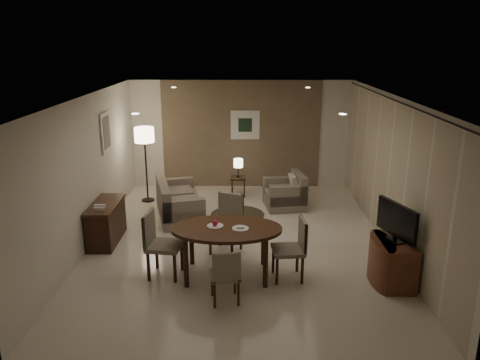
{
  "coord_description": "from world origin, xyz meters",
  "views": [
    {
      "loc": [
        0.07,
        -8.08,
        3.65
      ],
      "look_at": [
        0.0,
        0.2,
        1.15
      ],
      "focal_mm": 35.0,
      "sensor_mm": 36.0,
      "label": 1
    }
  ],
  "objects_px": {
    "chair_left": "(165,245)",
    "floor_lamp": "(146,165)",
    "chair_near": "(225,274)",
    "side_table": "(238,186)",
    "console_desk": "(106,223)",
    "armchair": "(285,191)",
    "tv_cabinet": "(394,261)",
    "sofa": "(179,199)",
    "dining_table": "(227,252)",
    "chair_right": "(288,249)",
    "chair_far": "(226,225)"
  },
  "relations": [
    {
      "from": "chair_left",
      "to": "floor_lamp",
      "type": "relative_size",
      "value": 0.61
    },
    {
      "from": "chair_near",
      "to": "side_table",
      "type": "xyz_separation_m",
      "value": [
        0.13,
        4.77,
        -0.19
      ]
    },
    {
      "from": "console_desk",
      "to": "chair_left",
      "type": "height_order",
      "value": "chair_left"
    },
    {
      "from": "console_desk",
      "to": "armchair",
      "type": "height_order",
      "value": "armchair"
    },
    {
      "from": "tv_cabinet",
      "to": "floor_lamp",
      "type": "bearing_deg",
      "value": 140.32
    },
    {
      "from": "sofa",
      "to": "armchair",
      "type": "height_order",
      "value": "sofa"
    },
    {
      "from": "dining_table",
      "to": "sofa",
      "type": "height_order",
      "value": "dining_table"
    },
    {
      "from": "chair_left",
      "to": "chair_right",
      "type": "bearing_deg",
      "value": -84.79
    },
    {
      "from": "floor_lamp",
      "to": "side_table",
      "type": "bearing_deg",
      "value": 10.43
    },
    {
      "from": "console_desk",
      "to": "armchair",
      "type": "bearing_deg",
      "value": 28.51
    },
    {
      "from": "chair_far",
      "to": "armchair",
      "type": "distance_m",
      "value": 2.64
    },
    {
      "from": "dining_table",
      "to": "floor_lamp",
      "type": "height_order",
      "value": "floor_lamp"
    },
    {
      "from": "chair_right",
      "to": "tv_cabinet",
      "type": "bearing_deg",
      "value": 80.85
    },
    {
      "from": "tv_cabinet",
      "to": "chair_right",
      "type": "relative_size",
      "value": 0.91
    },
    {
      "from": "tv_cabinet",
      "to": "dining_table",
      "type": "bearing_deg",
      "value": 175.53
    },
    {
      "from": "console_desk",
      "to": "dining_table",
      "type": "xyz_separation_m",
      "value": [
        2.29,
        -1.3,
        0.04
      ]
    },
    {
      "from": "tv_cabinet",
      "to": "chair_near",
      "type": "distance_m",
      "value": 2.66
    },
    {
      "from": "armchair",
      "to": "side_table",
      "type": "distance_m",
      "value": 1.33
    },
    {
      "from": "chair_left",
      "to": "armchair",
      "type": "xyz_separation_m",
      "value": [
        2.17,
        3.2,
        -0.14
      ]
    },
    {
      "from": "dining_table",
      "to": "chair_near",
      "type": "distance_m",
      "value": 0.78
    },
    {
      "from": "chair_near",
      "to": "chair_far",
      "type": "distance_m",
      "value": 1.63
    },
    {
      "from": "chair_near",
      "to": "sofa",
      "type": "xyz_separation_m",
      "value": [
        -1.11,
        3.38,
        -0.02
      ]
    },
    {
      "from": "tv_cabinet",
      "to": "side_table",
      "type": "relative_size",
      "value": 1.92
    },
    {
      "from": "chair_far",
      "to": "floor_lamp",
      "type": "bearing_deg",
      "value": 146.88
    },
    {
      "from": "chair_left",
      "to": "sofa",
      "type": "height_order",
      "value": "chair_left"
    },
    {
      "from": "tv_cabinet",
      "to": "dining_table",
      "type": "distance_m",
      "value": 2.61
    },
    {
      "from": "tv_cabinet",
      "to": "side_table",
      "type": "distance_m",
      "value": 4.87
    },
    {
      "from": "chair_right",
      "to": "floor_lamp",
      "type": "distance_m",
      "value": 4.74
    },
    {
      "from": "console_desk",
      "to": "side_table",
      "type": "height_order",
      "value": "console_desk"
    },
    {
      "from": "chair_right",
      "to": "side_table",
      "type": "height_order",
      "value": "chair_right"
    },
    {
      "from": "tv_cabinet",
      "to": "chair_left",
      "type": "bearing_deg",
      "value": 176.97
    },
    {
      "from": "console_desk",
      "to": "chair_near",
      "type": "height_order",
      "value": "chair_near"
    },
    {
      "from": "tv_cabinet",
      "to": "sofa",
      "type": "bearing_deg",
      "value": 142.83
    },
    {
      "from": "floor_lamp",
      "to": "dining_table",
      "type": "bearing_deg",
      "value": -61.11
    },
    {
      "from": "console_desk",
      "to": "dining_table",
      "type": "bearing_deg",
      "value": -29.52
    },
    {
      "from": "side_table",
      "to": "floor_lamp",
      "type": "xyz_separation_m",
      "value": [
        -2.12,
        -0.39,
        0.64
      ]
    },
    {
      "from": "tv_cabinet",
      "to": "chair_left",
      "type": "xyz_separation_m",
      "value": [
        -3.58,
        0.19,
        0.18
      ]
    },
    {
      "from": "console_desk",
      "to": "chair_near",
      "type": "distance_m",
      "value": 3.09
    },
    {
      "from": "chair_left",
      "to": "sofa",
      "type": "relative_size",
      "value": 0.62
    },
    {
      "from": "dining_table",
      "to": "chair_left",
      "type": "xyz_separation_m",
      "value": [
        -0.98,
        -0.01,
        0.12
      ]
    },
    {
      "from": "console_desk",
      "to": "chair_near",
      "type": "xyz_separation_m",
      "value": [
        2.29,
        -2.07,
        0.05
      ]
    },
    {
      "from": "dining_table",
      "to": "floor_lamp",
      "type": "bearing_deg",
      "value": 118.89
    },
    {
      "from": "chair_far",
      "to": "sofa",
      "type": "xyz_separation_m",
      "value": [
        -1.06,
        1.75,
        -0.12
      ]
    },
    {
      "from": "chair_left",
      "to": "side_table",
      "type": "bearing_deg",
      "value": -8.25
    },
    {
      "from": "chair_right",
      "to": "sofa",
      "type": "xyz_separation_m",
      "value": [
        -2.07,
        2.69,
        -0.09
      ]
    },
    {
      "from": "side_table",
      "to": "dining_table",
      "type": "bearing_deg",
      "value": -91.96
    },
    {
      "from": "chair_far",
      "to": "side_table",
      "type": "distance_m",
      "value": 3.16
    },
    {
      "from": "chair_near",
      "to": "side_table",
      "type": "height_order",
      "value": "chair_near"
    },
    {
      "from": "chair_far",
      "to": "floor_lamp",
      "type": "height_order",
      "value": "floor_lamp"
    },
    {
      "from": "chair_right",
      "to": "armchair",
      "type": "relative_size",
      "value": 1.12
    }
  ]
}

